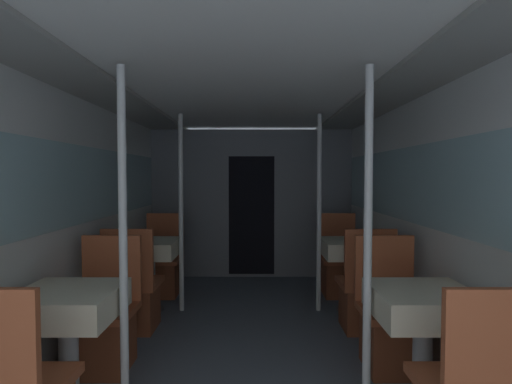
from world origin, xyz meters
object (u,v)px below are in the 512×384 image
Objects in this scene: support_pole_left_0 at (124,241)px; support_pole_left_1 at (182,213)px; chair_right_far_1 at (340,271)px; dining_table_right_0 at (424,311)px; dining_table_left_1 at (150,252)px; chair_left_near_1 at (135,299)px; chair_right_near_1 at (365,299)px; chair_right_far_0 at (392,330)px; chair_left_far_0 at (105,329)px; chair_left_far_1 at (163,271)px; support_pole_right_0 at (369,241)px; dining_table_right_1 at (351,252)px; dining_table_left_0 at (69,311)px; support_pole_right_1 at (320,213)px.

support_pole_left_1 is (0.00, 1.83, 0.00)m from support_pole_left_0.
dining_table_right_0 is at bearing 90.00° from chair_right_far_1.
dining_table_left_1 is at bearing 180.00° from support_pole_left_1.
chair_left_near_1 is 1.00× the size of chair_right_near_1.
chair_right_near_1 is 1.10m from chair_right_far_1.
chair_right_far_0 is (1.79, -1.28, -0.75)m from support_pole_left_1.
support_pole_left_0 is 2.15× the size of chair_right_far_1.
support_pole_left_0 is (0.34, -0.55, 0.75)m from chair_left_far_0.
chair_left_far_1 is 3.07m from support_pole_right_0.
chair_right_far_0 is 1.00× the size of chair_right_near_1.
support_pole_left_1 is at bearing 0.00° from dining_table_left_1.
dining_table_left_1 is 0.78× the size of chair_left_far_1.
support_pole_right_0 is 2.15× the size of chair_right_near_1.
dining_table_right_0 is 1.00× the size of dining_table_right_1.
chair_right_near_1 is (0.34, 1.28, -0.75)m from support_pole_right_0.
dining_table_left_1 is at bearing 90.00° from dining_table_left_0.
chair_left_far_1 is 1.29× the size of dining_table_right_1.
chair_left_near_1 is 2.39m from chair_right_far_1.
support_pole_left_1 is 1.45m from support_pole_right_1.
dining_table_right_1 is (2.12, 1.83, 0.00)m from dining_table_left_0.
chair_left_far_1 and chair_right_far_0 have the same top height.
support_pole_right_0 is at bearing -100.39° from dining_table_right_1.
chair_left_near_1 is at bearing 144.42° from support_pole_right_0.
chair_right_far_0 is at bearing -90.00° from chair_right_near_1.
chair_right_far_0 is at bearing -90.00° from dining_table_right_1.
support_pole_left_1 reaches higher than chair_left_far_1.
chair_right_far_1 is (2.12, 0.55, -0.33)m from dining_table_left_1.
support_pole_left_0 is 2.01m from chair_right_far_0.
support_pole_right_0 and support_pole_right_1 have the same top height.
dining_table_right_1 is 0.64m from chair_right_near_1.
chair_right_far_0 is 1.83m from chair_right_far_1.
support_pole_right_1 is (1.45, 0.00, 0.00)m from support_pole_left_1.
dining_table_right_0 is 0.78× the size of chair_right_near_1.
dining_table_left_1 is (0.00, 1.83, 0.00)m from dining_table_left_0.
chair_left_far_1 and chair_right_far_1 have the same top height.
dining_table_left_0 is at bearing -90.00° from chair_left_near_1.
chair_right_far_0 is (2.12, 0.55, -0.33)m from dining_table_left_0.
chair_left_far_1 is at bearing 98.02° from support_pole_left_0.
dining_table_right_0 is at bearing -79.61° from support_pole_right_1.
dining_table_right_0 is at bearing -45.65° from support_pole_left_1.
support_pole_right_0 reaches higher than chair_right_far_1.
support_pole_right_0 is (1.45, -1.83, 0.00)m from support_pole_left_1.
dining_table_right_0 is 1.83m from dining_table_right_1.
dining_table_left_0 is at bearing 180.00° from dining_table_right_0.
support_pole_right_1 is at bearing 45.65° from dining_table_left_0.
chair_right_near_1 is at bearing 75.31° from support_pole_right_0.
dining_table_right_1 is at bearing 0.00° from dining_table_left_1.
chair_right_far_0 is 0.46× the size of support_pole_right_0.
chair_right_far_1 is (0.34, 2.38, -0.75)m from support_pole_right_0.
dining_table_left_1 is at bearing -90.00° from chair_left_far_0.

